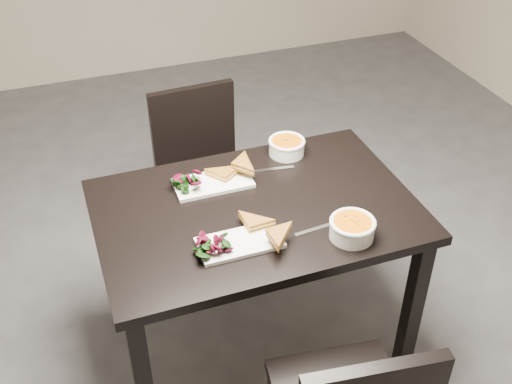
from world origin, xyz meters
The scene contains 13 objects.
ground centered at (0.00, 0.00, 0.00)m, with size 5.00×5.00×0.00m, color #47474C.
table centered at (-0.01, -0.44, 0.65)m, with size 1.20×0.80×0.75m.
chair_far centered at (-0.02, 0.30, 0.48)m, with size 0.44×0.44×0.85m.
plate_near centered at (-0.13, -0.63, 0.76)m, with size 0.29×0.15×0.01m, color white.
sandwich_near centered at (-0.07, -0.61, 0.79)m, with size 0.15×0.11×0.05m, color #B07325, non-canonical shape.
salad_near centered at (-0.23, -0.63, 0.79)m, with size 0.09×0.08×0.04m, color black, non-canonical shape.
soup_bowl_near centered at (0.25, -0.72, 0.79)m, with size 0.16×0.16×0.07m.
cutlery_near centered at (0.15, -0.64, 0.75)m, with size 0.18×0.02×0.00m, color silver.
plate_far centered at (-0.12, -0.25, 0.76)m, with size 0.31×0.15×0.02m, color white.
sandwich_far centered at (-0.06, -0.26, 0.79)m, with size 0.15×0.11×0.05m, color #B07325, non-canonical shape.
salad_far centered at (-0.22, -0.25, 0.79)m, with size 0.10×0.09×0.04m, color black, non-canonical shape.
soup_bowl_far centered at (0.24, -0.14, 0.79)m, with size 0.16×0.16×0.07m.
cutlery_far centered at (0.14, -0.23, 0.75)m, with size 0.18×0.02×0.00m, color silver.
Camera 1 is at (-0.64, -2.19, 2.18)m, focal length 43.73 mm.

